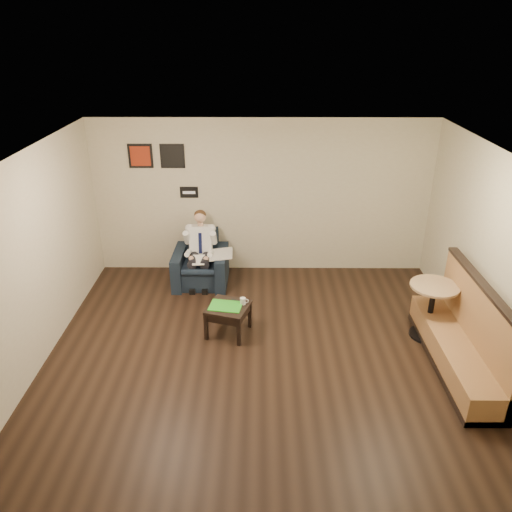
{
  "coord_description": "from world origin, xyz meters",
  "views": [
    {
      "loc": [
        -0.05,
        -5.49,
        4.23
      ],
      "look_at": [
        -0.1,
        1.2,
        1.09
      ],
      "focal_mm": 35.0,
      "sensor_mm": 36.0,
      "label": 1
    }
  ],
  "objects_px": {
    "armchair": "(200,260)",
    "cafe_table": "(430,311)",
    "smartphone": "(235,301)",
    "coffee_mug": "(243,301)",
    "seated_man": "(199,254)",
    "banquette": "(460,327)",
    "green_folder": "(226,306)",
    "side_table": "(228,320)"
  },
  "relations": [
    {
      "from": "green_folder",
      "to": "banquette",
      "type": "bearing_deg",
      "value": -13.27
    },
    {
      "from": "smartphone",
      "to": "armchair",
      "type": "bearing_deg",
      "value": 142.43
    },
    {
      "from": "seated_man",
      "to": "smartphone",
      "type": "height_order",
      "value": "seated_man"
    },
    {
      "from": "green_folder",
      "to": "smartphone",
      "type": "distance_m",
      "value": 0.2
    },
    {
      "from": "armchair",
      "to": "green_folder",
      "type": "xyz_separation_m",
      "value": [
        0.54,
        -1.6,
        0.02
      ]
    },
    {
      "from": "smartphone",
      "to": "banquette",
      "type": "height_order",
      "value": "banquette"
    },
    {
      "from": "armchair",
      "to": "smartphone",
      "type": "xyz_separation_m",
      "value": [
        0.68,
        -1.45,
        0.02
      ]
    },
    {
      "from": "armchair",
      "to": "banquette",
      "type": "relative_size",
      "value": 0.39
    },
    {
      "from": "green_folder",
      "to": "banquette",
      "type": "xyz_separation_m",
      "value": [
        3.13,
        -0.74,
        0.13
      ]
    },
    {
      "from": "seated_man",
      "to": "coffee_mug",
      "type": "distance_m",
      "value": 1.63
    },
    {
      "from": "seated_man",
      "to": "smartphone",
      "type": "bearing_deg",
      "value": -62.2
    },
    {
      "from": "armchair",
      "to": "cafe_table",
      "type": "bearing_deg",
      "value": -24.27
    },
    {
      "from": "side_table",
      "to": "coffee_mug",
      "type": "height_order",
      "value": "coffee_mug"
    },
    {
      "from": "coffee_mug",
      "to": "banquette",
      "type": "distance_m",
      "value": 2.99
    },
    {
      "from": "green_folder",
      "to": "seated_man",
      "type": "bearing_deg",
      "value": 110.14
    },
    {
      "from": "green_folder",
      "to": "cafe_table",
      "type": "distance_m",
      "value": 2.99
    },
    {
      "from": "smartphone",
      "to": "cafe_table",
      "type": "xyz_separation_m",
      "value": [
        2.85,
        -0.2,
        -0.04
      ]
    },
    {
      "from": "smartphone",
      "to": "banquette",
      "type": "bearing_deg",
      "value": 10.8
    },
    {
      "from": "seated_man",
      "to": "green_folder",
      "type": "relative_size",
      "value": 2.65
    },
    {
      "from": "green_folder",
      "to": "banquette",
      "type": "relative_size",
      "value": 0.2
    },
    {
      "from": "side_table",
      "to": "cafe_table",
      "type": "distance_m",
      "value": 2.96
    },
    {
      "from": "coffee_mug",
      "to": "green_folder",
      "type": "bearing_deg",
      "value": -163.68
    },
    {
      "from": "cafe_table",
      "to": "armchair",
      "type": "bearing_deg",
      "value": 154.95
    },
    {
      "from": "armchair",
      "to": "coffee_mug",
      "type": "xyz_separation_m",
      "value": [
        0.79,
        -1.53,
        0.06
      ]
    },
    {
      "from": "armchair",
      "to": "side_table",
      "type": "bearing_deg",
      "value": -69.23
    },
    {
      "from": "side_table",
      "to": "smartphone",
      "type": "bearing_deg",
      "value": 55.28
    },
    {
      "from": "side_table",
      "to": "armchair",
      "type": "bearing_deg",
      "value": 109.98
    },
    {
      "from": "armchair",
      "to": "banquette",
      "type": "height_order",
      "value": "banquette"
    },
    {
      "from": "cafe_table",
      "to": "coffee_mug",
      "type": "bearing_deg",
      "value": 177.51
    },
    {
      "from": "armchair",
      "to": "seated_man",
      "type": "distance_m",
      "value": 0.2
    },
    {
      "from": "armchair",
      "to": "banquette",
      "type": "bearing_deg",
      "value": -31.74
    },
    {
      "from": "smartphone",
      "to": "seated_man",
      "type": "bearing_deg",
      "value": 144.39
    },
    {
      "from": "side_table",
      "to": "green_folder",
      "type": "xyz_separation_m",
      "value": [
        -0.04,
        -0.01,
        0.24
      ]
    },
    {
      "from": "green_folder",
      "to": "smartphone",
      "type": "xyz_separation_m",
      "value": [
        0.13,
        0.15,
        -0.0
      ]
    },
    {
      "from": "armchair",
      "to": "smartphone",
      "type": "relative_size",
      "value": 6.42
    },
    {
      "from": "seated_man",
      "to": "green_folder",
      "type": "xyz_separation_m",
      "value": [
        0.55,
        -1.49,
        -0.14
      ]
    },
    {
      "from": "armchair",
      "to": "banquette",
      "type": "xyz_separation_m",
      "value": [
        3.67,
        -2.34,
        0.15
      ]
    },
    {
      "from": "seated_man",
      "to": "coffee_mug",
      "type": "bearing_deg",
      "value": -59.82
    },
    {
      "from": "banquette",
      "to": "coffee_mug",
      "type": "bearing_deg",
      "value": 164.26
    },
    {
      "from": "side_table",
      "to": "banquette",
      "type": "bearing_deg",
      "value": -13.6
    },
    {
      "from": "coffee_mug",
      "to": "smartphone",
      "type": "bearing_deg",
      "value": 145.53
    },
    {
      "from": "armchair",
      "to": "smartphone",
      "type": "bearing_deg",
      "value": -64.16
    }
  ]
}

